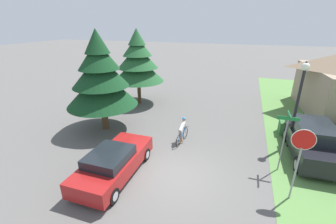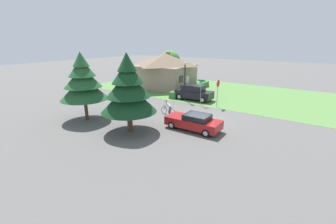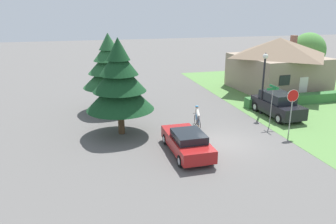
% 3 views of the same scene
% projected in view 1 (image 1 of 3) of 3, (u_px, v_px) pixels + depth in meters
% --- Properties ---
extents(ground_plane, '(140.00, 140.00, 0.00)m').
position_uv_depth(ground_plane, '(175.00, 176.00, 10.17)').
color(ground_plane, '#5B5956').
extents(sedan_left_lane, '(1.91, 4.50, 1.36)m').
position_uv_depth(sedan_left_lane, '(114.00, 163.00, 9.96)').
color(sedan_left_lane, maroon).
rests_on(sedan_left_lane, ground).
extents(cyclist, '(0.44, 1.74, 1.48)m').
position_uv_depth(cyclist, '(182.00, 131.00, 12.77)').
color(cyclist, black).
rests_on(cyclist, ground).
extents(parked_suv_right, '(2.06, 4.60, 1.83)m').
position_uv_depth(parked_suv_right, '(312.00, 141.00, 11.29)').
color(parked_suv_right, black).
rests_on(parked_suv_right, ground).
extents(stop_sign, '(0.80, 0.07, 3.00)m').
position_uv_depth(stop_sign, '(301.00, 151.00, 8.09)').
color(stop_sign, gray).
rests_on(stop_sign, ground).
extents(street_lamp, '(0.39, 0.39, 4.73)m').
position_uv_depth(street_lamp, '(300.00, 92.00, 11.42)').
color(street_lamp, black).
rests_on(street_lamp, ground).
extents(street_name_sign, '(0.90, 0.90, 2.86)m').
position_uv_depth(street_name_sign, '(285.00, 132.00, 9.88)').
color(street_name_sign, gray).
rests_on(street_name_sign, ground).
extents(conifer_tall_near, '(4.31, 4.31, 6.18)m').
position_uv_depth(conifer_tall_near, '(100.00, 77.00, 13.47)').
color(conifer_tall_near, '#4C3823').
rests_on(conifer_tall_near, ground).
extents(conifer_tall_far, '(4.18, 4.18, 6.08)m').
position_uv_depth(conifer_tall_far, '(138.00, 61.00, 18.13)').
color(conifer_tall_far, '#4C3823').
rests_on(conifer_tall_far, ground).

